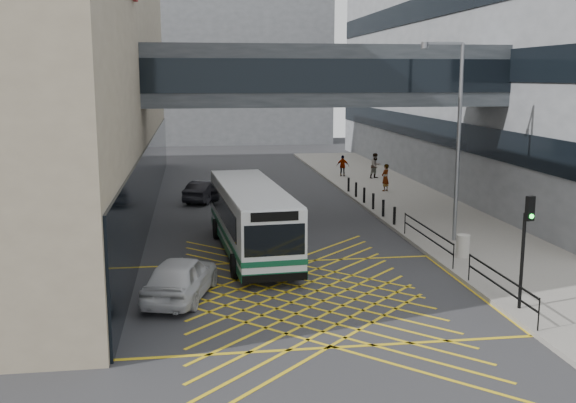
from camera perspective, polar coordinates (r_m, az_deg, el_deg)
name	(u,v)px	position (r m, az deg, el deg)	size (l,w,h in m)	color
ground	(304,297)	(23.43, 1.40, -8.05)	(120.00, 120.00, 0.00)	#333335
building_far	(204,63)	(81.93, -7.11, 11.52)	(28.00, 16.00, 18.00)	slate
skybridge	(324,76)	(34.56, 3.09, 10.58)	(20.00, 4.10, 3.00)	#353A3F
pavement	(414,206)	(39.72, 10.66, -0.37)	(6.00, 54.00, 0.16)	gray
box_junction	(304,296)	(23.43, 1.40, -8.04)	(12.00, 9.00, 0.01)	gold
bus	(251,217)	(28.68, -3.15, -1.35)	(3.14, 10.59, 2.93)	silver
car_white	(181,277)	(23.30, -9.05, -6.32)	(1.96, 4.78, 1.52)	silver
car_dark	(205,191)	(41.14, -7.04, 0.90)	(1.60, 4.10, 1.28)	black
car_silver	(246,182)	(44.30, -3.58, 1.62)	(1.68, 3.99, 1.24)	gray
traffic_light	(526,236)	(22.35, 19.50, -2.77)	(0.29, 0.44, 3.68)	black
street_lamp	(455,130)	(30.68, 13.93, 5.90)	(1.99, 0.32, 8.77)	slate
litter_bin	(463,246)	(28.56, 14.59, -3.66)	(0.54, 0.54, 0.94)	#ADA89E
kerb_railings	(456,252)	(26.48, 14.03, -4.19)	(0.05, 12.54, 1.00)	black
bollards	(369,198)	(38.83, 6.84, 0.29)	(0.14, 10.14, 0.90)	black
pedestrian_a	(385,178)	(43.98, 8.24, 2.01)	(0.69, 0.50, 1.75)	gray
pedestrian_b	(376,166)	(49.44, 7.42, 3.01)	(0.89, 0.52, 1.82)	gray
pedestrian_c	(343,166)	(50.20, 4.66, 3.02)	(0.92, 0.44, 1.55)	gray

